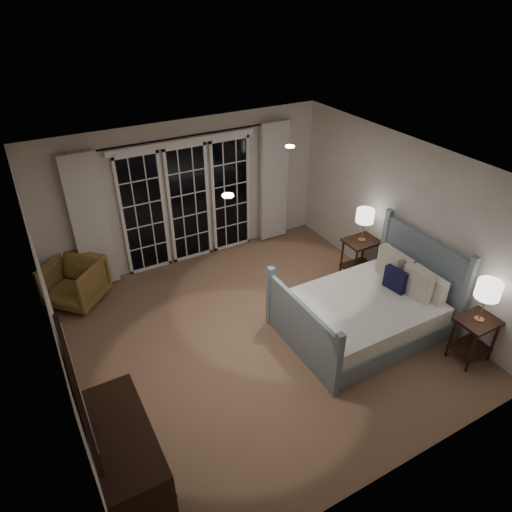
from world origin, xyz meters
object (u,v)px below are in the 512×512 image
bed (365,311)px  armchair (75,282)px  nightstand_left (474,333)px  lamp_right (365,216)px  nightstand_right (360,253)px  lamp_left (489,290)px  dresser (127,462)px

bed → armchair: bearing=142.5°
nightstand_left → armchair: (-4.35, 3.85, -0.08)m
nightstand_left → lamp_right: 2.37m
nightstand_right → armchair: (-4.32, 1.59, -0.11)m
nightstand_left → armchair: armchair is taller
nightstand_left → lamp_right: (-0.03, 2.26, 0.71)m
lamp_right → nightstand_right: bearing=180.0°
lamp_left → lamp_right: bearing=90.7°
lamp_right → armchair: (-4.32, 1.59, -0.79)m
nightstand_right → nightstand_left: bearing=-89.3°
bed → dresser: bearing=-167.6°
lamp_right → dresser: (-4.45, -1.91, -0.69)m
bed → nightstand_left: (0.83, -1.15, 0.12)m
bed → lamp_left: (0.83, -1.15, 0.81)m
nightstand_left → armchair: bearing=138.5°
bed → dresser: (-3.65, -0.80, 0.14)m
lamp_left → lamp_right: lamp_right is taller
nightstand_left → armchair: 5.81m
lamp_left → dresser: lamp_left is taller
bed → lamp_right: size_ratio=3.91×
bed → nightstand_right: size_ratio=3.08×
bed → nightstand_right: bearing=54.0°
bed → lamp_right: bearing=54.0°
bed → lamp_left: size_ratio=3.70×
bed → armchair: (-3.52, 2.70, 0.04)m
lamp_right → armchair: lamp_right is taller
dresser → nightstand_left: bearing=-4.5°
nightstand_left → nightstand_right: size_ratio=0.94×
lamp_right → armchair: size_ratio=0.70×
nightstand_right → lamp_left: 2.35m
nightstand_left → nightstand_right: 2.26m
lamp_left → lamp_right: size_ratio=1.06×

